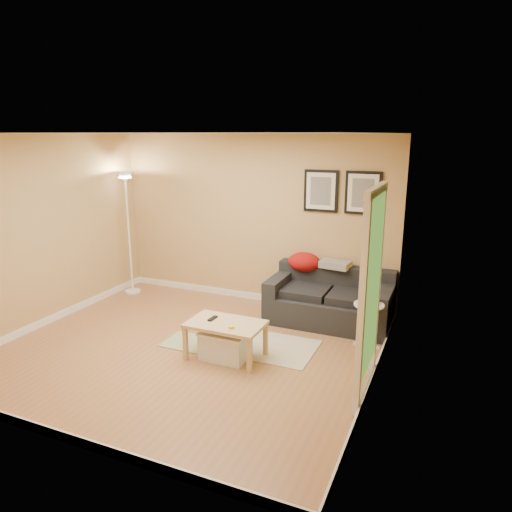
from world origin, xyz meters
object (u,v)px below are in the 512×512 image
Objects in this scene: storage_bin at (225,344)px; coffee_table at (226,340)px; floor_lamp at (129,236)px; sofa at (330,297)px; book_stack at (369,301)px; side_table at (368,325)px.

coffee_table is at bearing 87.59° from storage_bin.
sofa is at bearing 0.55° from floor_lamp.
book_stack is at bearing -41.92° from sofa.
floor_lamp is (-3.38, -0.03, 0.59)m from sofa.
book_stack is (1.49, 0.97, 0.38)m from coffee_table.
floor_lamp is at bearing -179.45° from sofa.
storage_bin is 3.06m from floor_lamp.
sofa is 1.77m from coffee_table.
floor_lamp is (-4.02, 0.54, 0.36)m from book_stack.
book_stack is at bearing 33.30° from storage_bin.
floor_lamp reaches higher than coffee_table.
coffee_table is 1.78m from side_table.
storage_bin is 0.28× the size of floor_lamp.
floor_lamp is at bearing 159.12° from coffee_table.
sofa reaches higher than side_table.
sofa reaches higher than coffee_table.
book_stack is at bearing -61.75° from side_table.
storage_bin is 0.99× the size of side_table.
sofa is 1.90× the size of coffee_table.
floor_lamp reaches higher than storage_bin.
coffee_table is (-0.85, -1.54, -0.15)m from sofa.
coffee_table is 1.57× the size of side_table.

